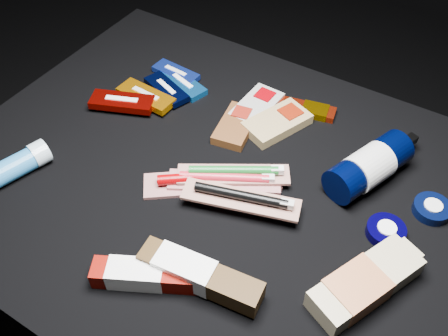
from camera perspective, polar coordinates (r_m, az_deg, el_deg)
The scene contains 22 objects.
ground at distance 1.24m, azimuth -0.85°, elevation -13.18°, with size 3.00×3.00×0.00m, color black.
cloth_table at distance 1.07m, azimuth -0.97°, elevation -7.97°, with size 0.98×0.78×0.40m, color black.
luna_bar_0 at distance 1.11m, azimuth -4.73°, elevation 9.61°, with size 0.13×0.08×0.02m.
luna_bar_1 at distance 1.14m, azimuth -5.52°, elevation 10.77°, with size 0.11×0.05×0.01m.
luna_bar_2 at distance 1.09m, azimuth -6.58°, elevation 8.94°, with size 0.12×0.08×0.01m.
luna_bar_3 at distance 1.07m, azimuth -8.91°, elevation 8.12°, with size 0.13×0.05×0.02m.
luna_bar_4 at distance 1.06m, azimuth -11.55°, elevation 7.41°, with size 0.14×0.09×0.02m.
clif_bar_0 at distance 1.00m, azimuth 1.51°, elevation 5.03°, with size 0.08×0.13×0.02m.
clif_bar_1 at distance 1.05m, azimuth 3.91°, elevation 7.15°, with size 0.07×0.12×0.02m.
clif_bar_2 at distance 1.01m, azimuth 6.31°, elevation 5.29°, with size 0.12×0.15×0.02m.
power_bar at distance 1.05m, azimuth 9.62°, elevation 6.60°, with size 0.13×0.06×0.02m.
lotion_bottle at distance 0.92m, azimuth 16.24°, elevation 0.19°, with size 0.12×0.22×0.07m.
cream_tin_upper at distance 0.93m, azimuth 22.66°, elevation -4.30°, with size 0.06×0.06×0.02m.
cream_tin_lower at distance 0.87m, azimuth 18.01°, elevation -6.85°, with size 0.06×0.06×0.02m.
bodywash_bottle at distance 0.79m, azimuth 15.67°, elevation -12.67°, with size 0.13×0.20×0.04m.
deodorant_stick at distance 0.98m, azimuth -22.20°, elevation 0.48°, with size 0.07×0.12×0.05m.
toothbrush_pack_0 at distance 0.90m, azimuth -1.12°, elevation -1.31°, with size 0.23×0.19×0.03m.
toothbrush_pack_1 at distance 0.89m, azimuth 0.21°, elevation -1.34°, with size 0.20×0.14×0.02m.
toothbrush_pack_2 at distance 0.89m, azimuth 1.28°, elevation -0.53°, with size 0.20×0.15×0.02m.
toothbrush_pack_3 at distance 0.85m, azimuth 2.13°, elevation -3.44°, with size 0.21×0.10×0.02m.
toothpaste_carton_red at distance 0.78m, azimuth -8.93°, elevation -11.99°, with size 0.18×0.12×0.04m.
toothpaste_carton_green at distance 0.77m, azimuth -3.37°, elevation -11.92°, with size 0.20×0.07×0.04m.
Camera 1 is at (0.34, -0.51, 1.09)m, focal length 40.00 mm.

